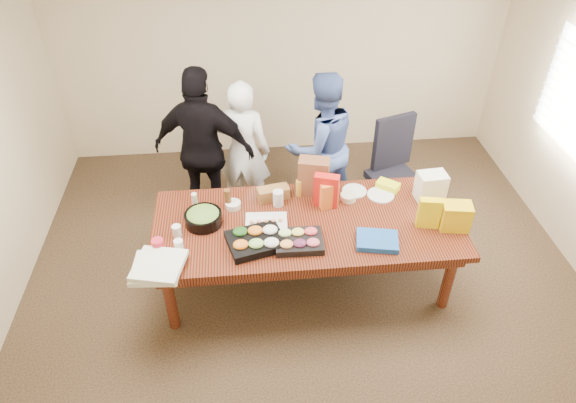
{
  "coord_description": "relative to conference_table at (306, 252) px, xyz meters",
  "views": [
    {
      "loc": [
        -0.52,
        -3.56,
        3.81
      ],
      "look_at": [
        -0.16,
        0.1,
        0.92
      ],
      "focal_mm": 32.35,
      "sensor_mm": 36.0,
      "label": 1
    }
  ],
  "objects": [
    {
      "name": "floor",
      "position": [
        0.0,
        0.0,
        -0.39
      ],
      "size": [
        5.5,
        5.0,
        0.02
      ],
      "primitive_type": "cube",
      "color": "#47301E",
      "rests_on": "ground"
    },
    {
      "name": "ceiling",
      "position": [
        0.0,
        0.0,
        2.33
      ],
      "size": [
        5.5,
        5.0,
        0.02
      ],
      "primitive_type": "cube",
      "color": "white",
      "rests_on": "wall_back"
    },
    {
      "name": "wall_back",
      "position": [
        0.0,
        2.5,
        0.98
      ],
      "size": [
        5.5,
        0.04,
        2.7
      ],
      "primitive_type": "cube",
      "color": "beige",
      "rests_on": "floor"
    },
    {
      "name": "conference_table",
      "position": [
        0.0,
        0.0,
        0.0
      ],
      "size": [
        2.8,
        1.2,
        0.75
      ],
      "primitive_type": "cube",
      "color": "#4C1C0F",
      "rests_on": "floor"
    },
    {
      "name": "office_chair",
      "position": [
        1.08,
        0.9,
        0.18
      ],
      "size": [
        0.72,
        0.72,
        1.12
      ],
      "primitive_type": "cube",
      "rotation": [
        0.0,
        0.0,
        0.32
      ],
      "color": "black",
      "rests_on": "floor"
    },
    {
      "name": "person_center",
      "position": [
        -0.54,
        1.19,
        0.43
      ],
      "size": [
        0.67,
        0.54,
        1.61
      ],
      "primitive_type": "imported",
      "rotation": [
        0.0,
        0.0,
        2.85
      ],
      "color": "white",
      "rests_on": "floor"
    },
    {
      "name": "person_right",
      "position": [
        0.29,
        1.13,
        0.46
      ],
      "size": [
        0.98,
        0.87,
        1.68
      ],
      "primitive_type": "imported",
      "rotation": [
        0.0,
        0.0,
        3.48
      ],
      "color": "#445B9C",
      "rests_on": "floor"
    },
    {
      "name": "person_left",
      "position": [
        -0.95,
        1.08,
        0.53
      ],
      "size": [
        1.14,
        0.71,
        1.81
      ],
      "primitive_type": "imported",
      "rotation": [
        0.0,
        0.0,
        2.88
      ],
      "color": "black",
      "rests_on": "floor"
    },
    {
      "name": "veggie_tray",
      "position": [
        -0.48,
        -0.25,
        0.41
      ],
      "size": [
        0.55,
        0.48,
        0.07
      ],
      "primitive_type": "cube",
      "rotation": [
        0.0,
        0.0,
        0.26
      ],
      "color": "black",
      "rests_on": "conference_table"
    },
    {
      "name": "fruit_tray",
      "position": [
        -0.11,
        -0.28,
        0.41
      ],
      "size": [
        0.42,
        0.33,
        0.06
      ],
      "primitive_type": "cube",
      "rotation": [
        0.0,
        0.0,
        -0.02
      ],
      "color": "black",
      "rests_on": "conference_table"
    },
    {
      "name": "sheet_cake",
      "position": [
        -0.37,
        -0.04,
        0.41
      ],
      "size": [
        0.39,
        0.3,
        0.07
      ],
      "primitive_type": "cube",
      "rotation": [
        0.0,
        0.0,
        -0.06
      ],
      "color": "silver",
      "rests_on": "conference_table"
    },
    {
      "name": "salad_bowl",
      "position": [
        -0.93,
        0.08,
        0.43
      ],
      "size": [
        0.39,
        0.39,
        0.11
      ],
      "primitive_type": "cylinder",
      "rotation": [
        0.0,
        0.0,
        0.17
      ],
      "color": "black",
      "rests_on": "conference_table"
    },
    {
      "name": "chip_bag_blue",
      "position": [
        0.57,
        -0.33,
        0.4
      ],
      "size": [
        0.4,
        0.33,
        0.05
      ],
      "primitive_type": "cube",
      "rotation": [
        0.0,
        0.0,
        -0.2
      ],
      "color": "#194EA1",
      "rests_on": "conference_table"
    },
    {
      "name": "chip_bag_red",
      "position": [
        0.21,
        0.24,
        0.54
      ],
      "size": [
        0.25,
        0.16,
        0.33
      ],
      "primitive_type": "cube",
      "rotation": [
        0.0,
        0.0,
        -0.32
      ],
      "color": "red",
      "rests_on": "conference_table"
    },
    {
      "name": "chip_bag_yellow",
      "position": [
        1.07,
        -0.15,
        0.52
      ],
      "size": [
        0.21,
        0.12,
        0.3
      ],
      "primitive_type": "cube",
      "rotation": [
        0.0,
        0.0,
        -0.19
      ],
      "color": "yellow",
      "rests_on": "conference_table"
    },
    {
      "name": "chip_bag_orange",
      "position": [
        0.23,
        0.2,
        0.51
      ],
      "size": [
        0.18,
        0.11,
        0.26
      ],
      "primitive_type": "cube",
      "rotation": [
        0.0,
        0.0,
        0.23
      ],
      "color": "orange",
      "rests_on": "conference_table"
    },
    {
      "name": "mayo_jar",
      "position": [
        -0.24,
        0.28,
        0.45
      ],
      "size": [
        0.1,
        0.1,
        0.15
      ],
      "primitive_type": "cylinder",
      "rotation": [
        0.0,
        0.0,
        0.04
      ],
      "color": "silver",
      "rests_on": "conference_table"
    },
    {
      "name": "mustard_bottle",
      "position": [
        -0.03,
        0.41,
        0.46
      ],
      "size": [
        0.07,
        0.07,
        0.18
      ],
      "primitive_type": "cylinder",
      "rotation": [
        0.0,
        0.0,
        -0.19
      ],
      "color": "gold",
      "rests_on": "conference_table"
    },
    {
      "name": "dressing_bottle",
      "position": [
        -0.71,
        0.3,
        0.47
      ],
      "size": [
        0.07,
        0.07,
        0.19
      ],
      "primitive_type": "cylinder",
      "rotation": [
        0.0,
        0.0,
        0.12
      ],
      "color": "#5B3518",
      "rests_on": "conference_table"
    },
    {
      "name": "ranch_bottle",
      "position": [
        -1.02,
        0.32,
        0.46
      ],
      "size": [
        0.06,
        0.06,
        0.16
      ],
      "primitive_type": "cylinder",
      "rotation": [
        0.0,
        0.0,
        -0.07
      ],
      "color": "beige",
      "rests_on": "conference_table"
    },
    {
      "name": "banana_bunch",
      "position": [
        0.86,
        0.43,
        0.41
      ],
      "size": [
        0.25,
        0.23,
        0.07
      ],
      "primitive_type": "cube",
      "rotation": [
        0.0,
        0.0,
        -0.66
      ],
      "color": "yellow",
      "rests_on": "conference_table"
    },
    {
      "name": "bread_loaf",
      "position": [
        -0.28,
        0.39,
        0.44
      ],
      "size": [
        0.32,
        0.19,
        0.12
      ],
      "primitive_type": "cube",
      "rotation": [
        0.0,
        0.0,
        0.2
      ],
      "color": "brown",
      "rests_on": "conference_table"
    },
    {
      "name": "kraft_bag",
      "position": [
        0.12,
        0.44,
        0.56
      ],
      "size": [
        0.32,
        0.23,
        0.38
      ],
      "primitive_type": "cube",
      "rotation": [
        0.0,
        0.0,
        -0.25
      ],
      "color": "brown",
      "rests_on": "conference_table"
    },
    {
      "name": "red_cup",
      "position": [
        -1.3,
        -0.26,
        0.44
      ],
      "size": [
        0.13,
        0.13,
        0.13
      ],
      "primitive_type": "cylinder",
      "rotation": [
        0.0,
        0.0,
        0.29
      ],
      "color": "red",
      "rests_on": "conference_table"
    },
    {
      "name": "clear_cup_a",
      "position": [
        -1.13,
        -0.26,
        0.43
      ],
      "size": [
        0.08,
        0.08,
        0.11
      ],
      "primitive_type": "cylinder",
      "rotation": [
        0.0,
        0.0,
        -0.01
      ],
      "color": "white",
      "rests_on": "conference_table"
    },
    {
      "name": "clear_cup_b",
      "position": [
        -1.16,
        -0.07,
        0.43
      ],
      "size": [
        0.09,
        0.09,
        0.11
      ],
      "primitive_type": "cylinder",
      "rotation": [
        0.0,
        0.0,
        0.1
      ],
      "color": "white",
      "rests_on": "conference_table"
    },
    {
      "name": "pizza_box_lower",
      "position": [
        -1.3,
        -0.48,
        0.4
      ],
      "size": [
        0.41,
        0.41,
        0.04
      ],
      "primitive_type": "cube",
      "rotation": [
        0.0,
        0.0,
        -0.07
      ],
      "color": "white",
      "rests_on": "conference_table"
    },
    {
      "name": "pizza_box_upper",
      "position": [
        -1.27,
        -0.5,
        0.44
      ],
      "size": [
        0.46,
        0.46,
        0.04
      ],
      "primitive_type": "cube",
      "rotation": [
        0.0,
        0.0,
        -0.23
      ],
      "color": "white",
      "rests_on": "pizza_box_lower"
    },
    {
      "name": "plate_a",
      "position": [
        0.76,
        0.32,
        0.38
      ],
      "size": [
        0.27,
        0.27,
        0.02
      ],
      "primitive_type": "cylinder",
      "rotation": [
        0.0,
        0.0,
        0.03
      ],
      "color": "silver",
      "rests_on": "conference_table"
    },
    {
      "name": "plate_b",
      "position": [
        0.52,
        0.41,
        0.38
      ],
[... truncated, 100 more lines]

